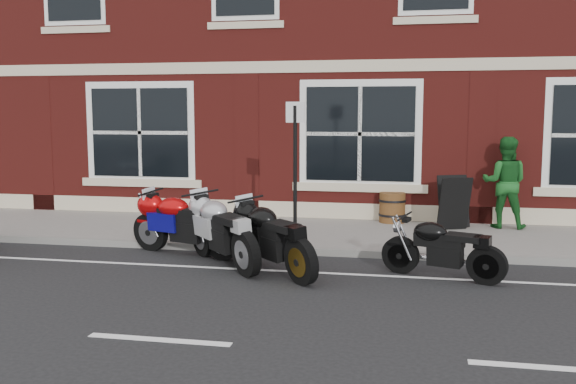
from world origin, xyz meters
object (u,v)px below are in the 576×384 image
moto_sport_red (184,222)px  moto_sport_silver (224,229)px  moto_naked_black (441,246)px  barrel_planter (392,208)px  a_board_sign (454,203)px  parking_sign (295,163)px  pedestrian_right (505,182)px  moto_sport_black (273,236)px

moto_sport_red → moto_sport_silver: size_ratio=1.19×
moto_naked_black → barrel_planter: size_ratio=2.83×
a_board_sign → moto_sport_silver: bearing=-161.0°
moto_sport_silver → parking_sign: (0.94, 1.14, 0.96)m
a_board_sign → barrel_planter: size_ratio=1.68×
moto_sport_silver → barrel_planter: size_ratio=2.85×
moto_sport_silver → a_board_sign: 5.02m
parking_sign → a_board_sign: bearing=55.4°
barrel_planter → moto_naked_black: bearing=-78.4°
pedestrian_right → parking_sign: 4.61m
barrel_planter → parking_sign: parking_sign is taller
moto_sport_red → pedestrian_right: pedestrian_right is taller
moto_sport_red → parking_sign: 2.14m
moto_naked_black → pedestrian_right: size_ratio=0.98×
pedestrian_right → barrel_planter: bearing=3.9°
moto_sport_red → pedestrian_right: size_ratio=1.17×
moto_naked_black → parking_sign: (-2.41, 1.32, 1.07)m
moto_sport_black → moto_naked_black: moto_sport_black is taller
moto_sport_red → a_board_sign: (4.63, 2.74, 0.08)m
moto_sport_black → pedestrian_right: (3.87, 4.02, 0.46)m
moto_naked_black → moto_sport_silver: bearing=107.2°
moto_naked_black → parking_sign: 2.95m
moto_sport_red → moto_sport_black: (1.75, -0.93, 0.00)m
moto_sport_black → barrel_planter: moto_sport_black is taller
pedestrian_right → barrel_planter: size_ratio=2.90×
moto_sport_silver → barrel_planter: 4.64m
a_board_sign → moto_naked_black: bearing=-119.0°
moto_sport_red → parking_sign: size_ratio=0.86×
moto_naked_black → moto_sport_red: bearing=99.8°
moto_naked_black → barrel_planter: bearing=31.9°
moto_sport_silver → a_board_sign: bearing=-0.3°
a_board_sign → barrel_planter: 1.36m
moto_sport_silver → moto_naked_black: 3.36m
parking_sign → moto_sport_silver: bearing=-112.4°
moto_sport_black → moto_sport_silver: (-0.87, 0.33, 0.02)m
a_board_sign → pedestrian_right: bearing=-3.4°
moto_sport_silver → parking_sign: 1.77m
moto_sport_black → a_board_sign: a_board_sign is taller
pedestrian_right → moto_sport_silver: bearing=46.9°
moto_sport_silver → pedestrian_right: size_ratio=0.98×
moto_sport_red → moto_sport_silver: (0.88, -0.60, 0.02)m
moto_naked_black → parking_sign: bearing=81.6°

